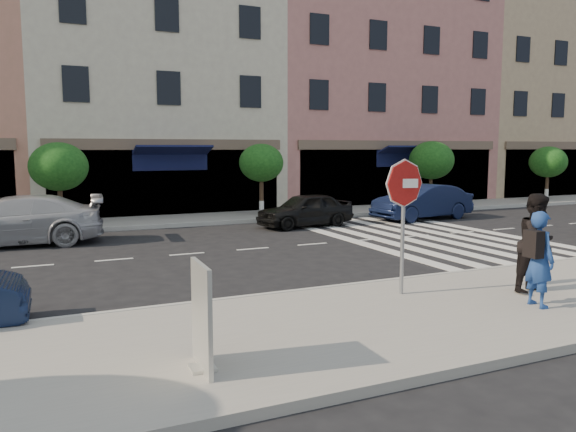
# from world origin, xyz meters

# --- Properties ---
(ground) EXTENTS (120.00, 120.00, 0.00)m
(ground) POSITION_xyz_m (0.00, 0.00, 0.00)
(ground) COLOR black
(ground) RESTS_ON ground
(sidewalk_near) EXTENTS (60.00, 4.50, 0.15)m
(sidewalk_near) POSITION_xyz_m (0.00, -3.75, 0.07)
(sidewalk_near) COLOR gray
(sidewalk_near) RESTS_ON ground
(sidewalk_far) EXTENTS (60.00, 3.00, 0.15)m
(sidewalk_far) POSITION_xyz_m (0.00, 11.00, 0.07)
(sidewalk_far) COLOR gray
(sidewalk_far) RESTS_ON ground
(building_centre) EXTENTS (11.00, 9.00, 11.00)m
(building_centre) POSITION_xyz_m (-0.50, 17.00, 5.50)
(building_centre) COLOR beige
(building_centre) RESTS_ON ground
(building_east_mid) EXTENTS (13.00, 9.00, 13.00)m
(building_east_mid) POSITION_xyz_m (11.50, 17.00, 6.50)
(building_east_mid) COLOR tan
(building_east_mid) RESTS_ON ground
(building_east_far) EXTENTS (12.00, 9.00, 12.00)m
(building_east_far) POSITION_xyz_m (24.00, 17.00, 6.00)
(building_east_far) COLOR tan
(building_east_far) RESTS_ON ground
(street_tree_wb) EXTENTS (2.10, 2.10, 3.06)m
(street_tree_wb) POSITION_xyz_m (-5.00, 10.80, 2.31)
(street_tree_wb) COLOR #473323
(street_tree_wb) RESTS_ON sidewalk_far
(street_tree_c) EXTENTS (1.90, 1.90, 3.04)m
(street_tree_c) POSITION_xyz_m (3.00, 10.80, 2.36)
(street_tree_c) COLOR #473323
(street_tree_c) RESTS_ON sidewalk_far
(street_tree_ea) EXTENTS (2.20, 2.20, 3.19)m
(street_tree_ea) POSITION_xyz_m (12.00, 10.80, 2.39)
(street_tree_ea) COLOR #473323
(street_tree_ea) RESTS_ON sidewalk_far
(street_tree_eb) EXTENTS (2.00, 2.00, 2.94)m
(street_tree_eb) POSITION_xyz_m (20.00, 10.80, 2.22)
(street_tree_eb) COLOR #473323
(street_tree_eb) RESTS_ON sidewalk_far
(stop_sign) EXTENTS (0.91, 0.28, 2.64)m
(stop_sign) POSITION_xyz_m (0.60, -2.62, 2.06)
(stop_sign) COLOR gray
(stop_sign) RESTS_ON sidewalk_near
(photographer) EXTENTS (0.47, 0.67, 1.74)m
(photographer) POSITION_xyz_m (2.32, -4.34, 1.02)
(photographer) COLOR navy
(photographer) RESTS_ON sidewalk_near
(walker) EXTENTS (1.10, 0.94, 1.97)m
(walker) POSITION_xyz_m (3.13, -3.57, 1.13)
(walker) COLOR black
(walker) RESTS_ON sidewalk_near
(poster_board) EXTENTS (0.34, 0.92, 1.40)m
(poster_board) POSITION_xyz_m (-4.00, -4.68, 0.83)
(poster_board) COLOR beige
(poster_board) RESTS_ON sidewalk_near
(car_far_left) EXTENTS (5.46, 2.59, 1.54)m
(car_far_left) POSITION_xyz_m (-6.51, 7.65, 0.77)
(car_far_left) COLOR #ABAAB0
(car_far_left) RESTS_ON ground
(car_far_mid) EXTENTS (3.99, 2.02, 1.30)m
(car_far_mid) POSITION_xyz_m (3.55, 7.67, 0.65)
(car_far_mid) COLOR black
(car_far_mid) RESTS_ON ground
(car_far_right) EXTENTS (4.62, 2.01, 1.48)m
(car_far_right) POSITION_xyz_m (9.02, 7.60, 0.74)
(car_far_right) COLOR black
(car_far_right) RESTS_ON ground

